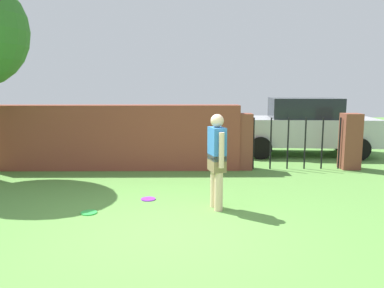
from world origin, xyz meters
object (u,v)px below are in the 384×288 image
object	(u,v)px
person	(217,157)
car	(303,126)
frisbee_green	(89,213)
frisbee_purple	(148,199)

from	to	relation	value
person	car	world-z (taller)	car
car	frisbee_green	distance (m)	7.55
car	frisbee_purple	bearing A→B (deg)	52.57
frisbee_green	frisbee_purple	bearing A→B (deg)	40.14
person	frisbee_green	size ratio (longest dim) A/B	6.00
frisbee_green	person	bearing A→B (deg)	5.92
car	frisbee_green	xyz separation A→B (m)	(-5.15, -5.45, -0.85)
frisbee_purple	frisbee_green	distance (m)	1.18
person	frisbee_purple	size ratio (longest dim) A/B	6.00
person	frisbee_purple	xyz separation A→B (m)	(-1.22, 0.54, -0.89)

